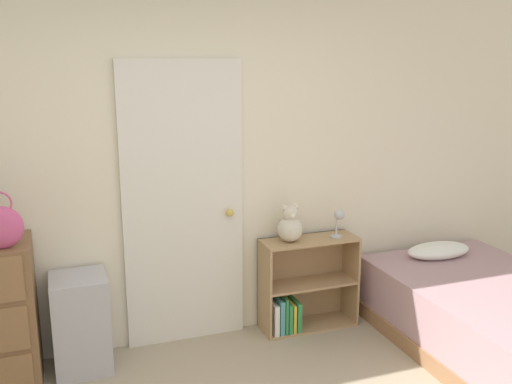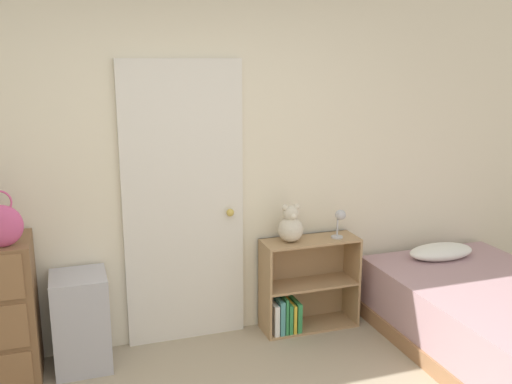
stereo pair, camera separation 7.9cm
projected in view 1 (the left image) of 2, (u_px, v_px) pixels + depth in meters
name	position (u px, v px, depth m)	size (l,w,h in m)	color
wall_back	(168.00, 170.00, 4.00)	(10.00, 0.06, 2.55)	beige
door_closed	(184.00, 206.00, 4.04)	(0.86, 0.09, 2.04)	silver
handbag	(1.00, 227.00, 3.31)	(0.25, 0.11, 0.35)	#C64C7F
storage_bin	(81.00, 323.00, 3.78)	(0.36, 0.37, 0.66)	#ADADB7
bookshelf	(302.00, 290.00, 4.38)	(0.74, 0.27, 0.71)	tan
teddy_bear	(290.00, 225.00, 4.21)	(0.19, 0.19, 0.29)	beige
desk_lamp	(339.00, 218.00, 4.30)	(0.10, 0.10, 0.22)	#B2B2B7
bed	(496.00, 319.00, 4.02)	(1.23, 1.91, 0.60)	#996B47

